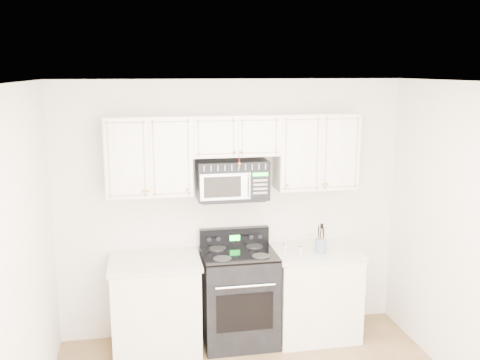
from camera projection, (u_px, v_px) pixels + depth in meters
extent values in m
cube|color=white|center=(277.00, 83.00, 3.49)|extent=(3.50, 3.50, 0.01)
cube|color=#F5E2CA|center=(232.00, 209.00, 5.44)|extent=(3.50, 0.01, 2.60)
cube|color=#F5E2CA|center=(10.00, 290.00, 3.43)|extent=(0.01, 3.50, 2.60)
cube|color=white|center=(156.00, 307.00, 5.16)|extent=(0.82, 0.63, 0.88)
cube|color=beige|center=(155.00, 262.00, 5.07)|extent=(0.86, 0.65, 0.04)
cube|color=black|center=(157.00, 342.00, 5.28)|extent=(0.82, 0.55, 0.10)
cube|color=white|center=(314.00, 294.00, 5.45)|extent=(0.82, 0.63, 0.88)
cube|color=beige|center=(316.00, 251.00, 5.36)|extent=(0.86, 0.65, 0.04)
cube|color=black|center=(312.00, 328.00, 5.57)|extent=(0.82, 0.55, 0.10)
cube|color=black|center=(239.00, 298.00, 5.32)|extent=(0.71, 0.61, 0.92)
cube|color=black|center=(245.00, 312.00, 5.02)|extent=(0.54, 0.01, 0.38)
cylinder|color=silver|center=(245.00, 287.00, 4.94)|extent=(0.56, 0.02, 0.02)
cube|color=black|center=(239.00, 253.00, 5.22)|extent=(0.71, 0.61, 0.02)
cube|color=black|center=(234.00, 237.00, 5.46)|extent=(0.71, 0.08, 0.19)
cube|color=#0BFF2A|center=(235.00, 238.00, 5.42)|extent=(0.10, 0.00, 0.06)
cube|color=white|center=(149.00, 156.00, 5.01)|extent=(0.80, 0.33, 0.75)
cube|color=white|center=(316.00, 151.00, 5.31)|extent=(0.80, 0.33, 0.75)
cube|color=white|center=(234.00, 135.00, 5.12)|extent=(0.84, 0.33, 0.39)
sphere|color=#C2813D|center=(148.00, 191.00, 4.88)|extent=(0.03, 0.03, 0.03)
sphere|color=#C2813D|center=(187.00, 189.00, 4.95)|extent=(0.03, 0.03, 0.03)
sphere|color=#C2813D|center=(287.00, 185.00, 5.12)|extent=(0.03, 0.03, 0.03)
sphere|color=#C2813D|center=(323.00, 184.00, 5.19)|extent=(0.03, 0.03, 0.03)
sphere|color=#C2813D|center=(235.00, 152.00, 4.96)|extent=(0.03, 0.03, 0.03)
sphere|color=#C2813D|center=(241.00, 152.00, 4.97)|extent=(0.03, 0.03, 0.03)
cylinder|color=red|center=(239.00, 158.00, 4.98)|extent=(0.01, 0.00, 0.11)
sphere|color=#C2813D|center=(239.00, 164.00, 4.99)|extent=(0.04, 0.04, 0.04)
cube|color=black|center=(232.00, 179.00, 5.20)|extent=(0.69, 0.34, 0.38)
cube|color=gray|center=(235.00, 167.00, 5.01)|extent=(0.67, 0.01, 0.07)
cube|color=#A2A2A2|center=(226.00, 187.00, 5.02)|extent=(0.48, 0.01, 0.25)
cube|color=black|center=(223.00, 187.00, 5.01)|extent=(0.35, 0.01, 0.20)
cube|color=black|center=(260.00, 185.00, 5.08)|extent=(0.19, 0.01, 0.25)
cube|color=#0BFF2A|center=(260.00, 174.00, 5.05)|extent=(0.15, 0.00, 0.03)
cylinder|color=silver|center=(250.00, 187.00, 5.02)|extent=(0.02, 0.02, 0.22)
cylinder|color=slate|center=(321.00, 246.00, 5.26)|extent=(0.11, 0.11, 0.14)
cylinder|color=#997546|center=(324.00, 239.00, 5.25)|extent=(0.01, 0.01, 0.24)
cylinder|color=black|center=(318.00, 237.00, 5.27)|extent=(0.01, 0.01, 0.25)
cylinder|color=#997546|center=(320.00, 238.00, 5.22)|extent=(0.01, 0.01, 0.27)
cylinder|color=black|center=(324.00, 239.00, 5.25)|extent=(0.01, 0.01, 0.24)
cylinder|color=#997546|center=(318.00, 237.00, 5.27)|extent=(0.01, 0.01, 0.25)
cylinder|color=black|center=(320.00, 238.00, 5.22)|extent=(0.01, 0.01, 0.27)
cylinder|color=#997546|center=(324.00, 239.00, 5.25)|extent=(0.01, 0.01, 0.24)
cylinder|color=silver|center=(285.00, 248.00, 5.28)|extent=(0.04, 0.04, 0.07)
cylinder|color=silver|center=(285.00, 244.00, 5.27)|extent=(0.04, 0.04, 0.01)
cylinder|color=silver|center=(301.00, 251.00, 5.20)|extent=(0.04, 0.04, 0.08)
cylinder|color=silver|center=(301.00, 246.00, 5.20)|extent=(0.04, 0.04, 0.01)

